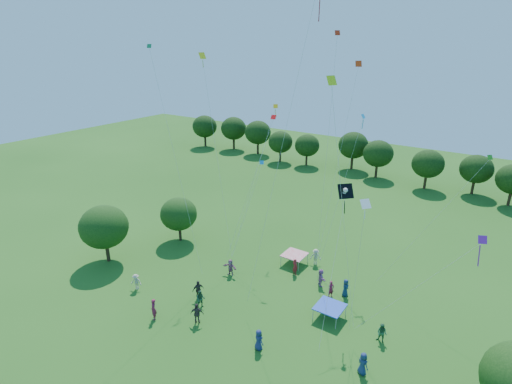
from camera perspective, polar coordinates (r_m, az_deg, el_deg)
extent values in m
cylinder|color=#422B19|center=(44.05, -20.42, -8.15)|extent=(0.37, 0.37, 1.82)
ellipsoid|color=#1C4212|center=(42.77, -20.91, -4.67)|extent=(4.81, 4.81, 4.33)
cylinder|color=#422B19|center=(46.27, -10.78, -5.92)|extent=(0.31, 0.31, 1.51)
ellipsoid|color=#1C4212|center=(45.23, -10.99, -3.10)|extent=(4.08, 4.08, 3.67)
cylinder|color=#422B19|center=(87.23, -7.25, 7.17)|extent=(0.44, 0.44, 2.15)
ellipsoid|color=#16330E|center=(86.54, -7.35, 9.28)|extent=(5.17, 5.17, 4.65)
cylinder|color=#422B19|center=(84.47, -3.18, 6.87)|extent=(0.45, 0.45, 2.17)
ellipsoid|color=#16330E|center=(83.75, -3.23, 9.06)|extent=(5.22, 5.22, 4.70)
cylinder|color=#422B19|center=(80.65, 0.26, 6.23)|extent=(0.44, 0.44, 2.15)
ellipsoid|color=#16330E|center=(79.90, 0.27, 8.50)|extent=(5.17, 5.17, 4.65)
cylinder|color=#422B19|center=(75.43, 3.47, 5.05)|extent=(0.38, 0.38, 1.87)
ellipsoid|color=#16330E|center=(74.72, 3.51, 7.15)|extent=(4.48, 4.48, 4.03)
cylinder|color=#422B19|center=(73.55, 7.21, 4.51)|extent=(0.38, 0.38, 1.84)
ellipsoid|color=#16330E|center=(72.83, 7.31, 6.62)|extent=(4.42, 4.42, 3.98)
cylinder|color=#422B19|center=(72.68, 13.52, 4.02)|extent=(0.44, 0.44, 2.14)
ellipsoid|color=#16330E|center=(71.85, 13.74, 6.51)|extent=(5.14, 5.14, 4.63)
cylinder|color=#422B19|center=(69.18, 16.79, 2.81)|extent=(0.42, 0.42, 2.03)
ellipsoid|color=#16330E|center=(68.35, 17.05, 5.27)|extent=(4.86, 4.86, 4.37)
cylinder|color=#422B19|center=(66.41, 22.99, 1.26)|extent=(0.40, 0.40, 1.96)
ellipsoid|color=#16330E|center=(65.56, 23.35, 3.72)|extent=(4.71, 4.71, 4.24)
cylinder|color=#422B19|center=(67.13, 28.55, 0.54)|extent=(0.39, 0.39, 1.91)
ellipsoid|color=#16330E|center=(66.31, 28.97, 2.90)|extent=(4.59, 4.59, 4.13)
cylinder|color=#422B19|center=(64.91, 32.46, -0.85)|extent=(0.39, 0.39, 1.89)
cube|color=red|center=(40.92, 5.52, -8.89)|extent=(2.20, 2.20, 0.08)
cylinder|color=#999999|center=(40.83, 3.57, -9.71)|extent=(0.05, 0.05, 1.10)
cylinder|color=#999999|center=(40.01, 6.07, -10.49)|extent=(0.05, 0.05, 1.10)
cylinder|color=#999999|center=(42.35, 4.96, -8.56)|extent=(0.05, 0.05, 1.10)
cylinder|color=#999999|center=(41.56, 7.40, -9.28)|extent=(0.05, 0.05, 1.10)
cube|color=#1C44B9|center=(34.16, 10.51, -15.82)|extent=(2.20, 2.20, 0.08)
cylinder|color=#999999|center=(34.03, 8.13, -16.87)|extent=(0.05, 0.05, 1.10)
cylinder|color=#999999|center=(33.43, 11.35, -17.90)|extent=(0.05, 0.05, 1.10)
cylinder|color=#999999|center=(35.51, 9.62, -15.17)|extent=(0.05, 0.05, 1.10)
cylinder|color=#999999|center=(34.93, 12.71, -16.10)|extent=(0.05, 0.05, 1.10)
imported|color=navy|center=(37.07, 12.66, -13.20)|extent=(0.46, 0.82, 1.64)
imported|color=maroon|center=(34.60, -14.43, -15.92)|extent=(0.80, 0.78, 1.83)
imported|color=#2A623A|center=(32.94, 17.54, -18.68)|extent=(0.83, 0.51, 1.59)
imported|color=#B2A68E|center=(38.63, -16.75, -12.19)|extent=(1.11, 0.81, 1.55)
imported|color=#362E2B|center=(36.19, -8.26, -13.66)|extent=(0.87, 1.15, 1.78)
imported|color=#915574|center=(39.17, -3.68, -10.68)|extent=(1.56, 0.62, 1.64)
imported|color=navy|center=(30.97, 0.39, -20.36)|extent=(0.93, 0.69, 1.67)
imported|color=maroon|center=(36.70, 10.66, -13.47)|extent=(0.62, 0.70, 1.58)
imported|color=#204C30|center=(35.23, -7.93, -14.90)|extent=(0.88, 0.78, 1.58)
imported|color=#B9B094|center=(41.21, 8.50, -9.14)|extent=(1.21, 0.90, 1.69)
imported|color=#3F3533|center=(33.50, -8.41, -16.81)|extent=(1.16, 0.95, 1.81)
imported|color=#A962A5|center=(38.03, 9.24, -11.96)|extent=(1.47, 1.54, 1.68)
imported|color=navy|center=(30.14, 15.02, -22.59)|extent=(0.95, 0.79, 1.70)
imported|color=maroon|center=(39.32, 5.60, -10.58)|extent=(0.73, 0.59, 1.68)
cube|color=black|center=(31.08, 12.68, 0.11)|extent=(1.29, 1.28, 1.01)
cube|color=black|center=(31.61, 12.53, -2.13)|extent=(0.06, 0.27, 1.18)
sphere|color=white|center=(30.99, 12.66, 0.25)|extent=(0.37, 0.37, 0.37)
cylinder|color=white|center=(31.09, 12.62, -0.23)|extent=(0.26, 0.51, 0.33)
cylinder|color=white|center=(31.09, 12.62, -0.23)|extent=(0.26, 0.51, 0.33)
cylinder|color=beige|center=(29.99, 10.88, -10.88)|extent=(1.66, 6.96, 8.74)
cylinder|color=beige|center=(30.01, 3.56, 5.74)|extent=(2.51, 5.43, 24.32)
cube|color=red|center=(38.82, 2.51, 10.65)|extent=(0.56, 0.46, 0.37)
cylinder|color=beige|center=(38.78, -0.88, 0.43)|extent=(1.74, 5.57, 12.93)
cube|color=#FF390D|center=(40.70, 14.44, 17.32)|extent=(0.64, 0.57, 0.55)
cylinder|color=beige|center=(39.17, 11.58, 3.88)|extent=(0.03, 6.59, 17.69)
cube|color=yellow|center=(39.38, -7.68, 18.75)|extent=(0.47, 0.72, 0.59)
cube|color=yellow|center=(39.44, -7.58, 17.68)|extent=(0.13, 0.16, 0.64)
cylinder|color=beige|center=(38.46, -5.51, 4.46)|extent=(4.73, 2.33, 18.40)
cube|color=#298D19|center=(34.46, 30.44, 4.29)|extent=(0.44, 0.42, 0.33)
cylinder|color=beige|center=(35.49, 23.36, -4.44)|extent=(6.51, 2.49, 11.67)
cube|color=#148FCD|center=(37.73, 15.07, 10.40)|extent=(0.31, 0.47, 0.38)
cube|color=#148FCD|center=(37.91, 15.00, 9.34)|extent=(0.17, 0.20, 0.88)
cylinder|color=beige|center=(38.06, 12.02, -0.04)|extent=(1.63, 3.79, 13.42)
cube|color=purple|center=(23.27, 29.64, -5.95)|extent=(0.48, 0.37, 0.39)
cube|color=purple|center=(23.72, 29.25, -7.96)|extent=(0.16, 0.30, 1.34)
cylinder|color=beige|center=(27.25, 20.62, -13.49)|extent=(6.87, 2.60, 10.34)
cube|color=white|center=(25.33, 15.39, -1.64)|extent=(0.73, 0.75, 0.49)
cube|color=white|center=(25.66, 15.27, -3.14)|extent=(0.07, 0.16, 0.68)
cylinder|color=beige|center=(28.38, 14.15, -11.26)|extent=(0.68, 1.29, 10.31)
cube|color=#0D7DC9|center=(38.90, 0.82, 4.24)|extent=(0.46, 0.41, 0.33)
cylinder|color=beige|center=(39.11, -1.32, -2.71)|extent=(0.84, 3.99, 8.72)
cube|color=red|center=(36.38, 11.56, 21.39)|extent=(0.47, 0.46, 0.40)
cylinder|color=beige|center=(36.81, 10.04, 5.11)|extent=(0.26, 1.78, 20.39)
cube|color=#F1B00C|center=(43.16, 2.81, 12.15)|extent=(0.57, 0.53, 0.39)
cube|color=#F1B00C|center=(43.32, 2.83, 11.19)|extent=(0.10, 0.21, 0.86)
cylinder|color=beige|center=(40.83, -0.23, 1.77)|extent=(0.81, 9.16, 13.31)
cube|color=#DEEB14|center=(23.80, 10.76, 15.39)|extent=(0.54, 0.66, 0.52)
cylinder|color=beige|center=(26.85, 12.45, -4.23)|extent=(1.98, 2.43, 17.58)
cube|color=#15783F|center=(34.87, -15.02, 19.51)|extent=(0.40, 0.35, 0.30)
cylinder|color=beige|center=(34.83, -11.13, 3.31)|extent=(4.32, 0.09, 19.42)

